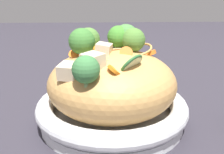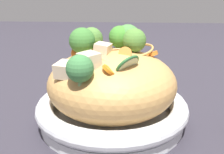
# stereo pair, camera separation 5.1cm
# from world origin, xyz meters

# --- Properties ---
(ground_plane) EXTENTS (3.00, 3.00, 0.00)m
(ground_plane) POSITION_xyz_m (0.00, 0.00, 0.00)
(ground_plane) COLOR #2F2C35
(serving_bowl) EXTENTS (0.29, 0.29, 0.05)m
(serving_bowl) POSITION_xyz_m (0.00, 0.00, 0.03)
(serving_bowl) COLOR white
(serving_bowl) RESTS_ON ground_plane
(noodle_heap) EXTENTS (0.24, 0.24, 0.13)m
(noodle_heap) POSITION_xyz_m (0.00, -0.00, 0.08)
(noodle_heap) COLOR tan
(noodle_heap) RESTS_ON serving_bowl
(broccoli_florets) EXTENTS (0.16, 0.20, 0.08)m
(broccoli_florets) POSITION_xyz_m (-0.01, 0.01, 0.16)
(broccoli_florets) COLOR #A1C475
(broccoli_florets) RESTS_ON serving_bowl
(carrot_coins) EXTENTS (0.18, 0.16, 0.04)m
(carrot_coins) POSITION_xyz_m (-0.01, 0.01, 0.14)
(carrot_coins) COLOR orange
(carrot_coins) RESTS_ON serving_bowl
(zucchini_slices) EXTENTS (0.06, 0.14, 0.04)m
(zucchini_slices) POSITION_xyz_m (0.03, -0.02, 0.14)
(zucchini_slices) COLOR beige
(zucchini_slices) RESTS_ON serving_bowl
(chicken_chunks) EXTENTS (0.09, 0.08, 0.05)m
(chicken_chunks) POSITION_xyz_m (-0.04, -0.05, 0.14)
(chicken_chunks) COLOR beige
(chicken_chunks) RESTS_ON serving_bowl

